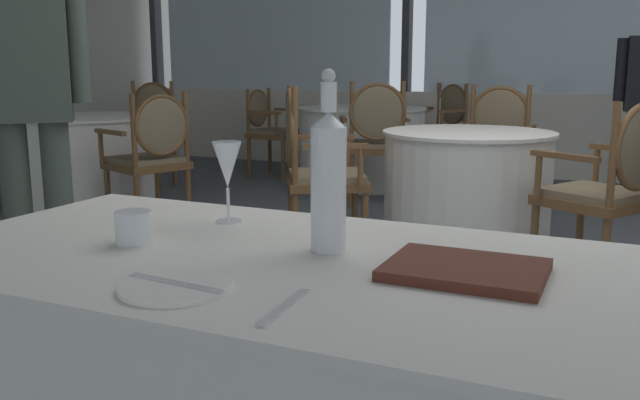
{
  "coord_description": "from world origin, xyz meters",
  "views": [
    {
      "loc": [
        0.6,
        -3.04,
        1.11
      ],
      "look_at": [
        0.01,
        -1.77,
        0.84
      ],
      "focal_mm": 38.18,
      "sensor_mm": 36.0,
      "label": 1
    }
  ],
  "objects_px": {
    "dining_chair_3_0": "(269,125)",
    "dining_chair_3_2": "(443,122)",
    "side_plate": "(175,286)",
    "dining_chair_1_0": "(148,126)",
    "water_tumbler": "(134,227)",
    "dining_chair_3_1": "(375,134)",
    "menu_book": "(465,270)",
    "water_bottle": "(328,178)",
    "dining_chair_0_2": "(496,142)",
    "diner_person_0": "(29,88)",
    "wine_glass": "(227,167)",
    "dining_chair_1_2": "(153,150)",
    "dining_chair_0_0": "(311,159)",
    "dining_chair_0_1": "(612,180)"
  },
  "relations": [
    {
      "from": "dining_chair_0_2",
      "to": "dining_chair_3_2",
      "type": "bearing_deg",
      "value": -155.66
    },
    {
      "from": "water_tumbler",
      "to": "dining_chair_1_0",
      "type": "height_order",
      "value": "dining_chair_1_0"
    },
    {
      "from": "dining_chair_3_0",
      "to": "dining_chair_3_2",
      "type": "relative_size",
      "value": 0.95
    },
    {
      "from": "menu_book",
      "to": "diner_person_0",
      "type": "bearing_deg",
      "value": 154.44
    },
    {
      "from": "dining_chair_0_2",
      "to": "dining_chair_3_0",
      "type": "xyz_separation_m",
      "value": [
        -2.49,
        1.12,
        -0.05
      ]
    },
    {
      "from": "dining_chair_1_2",
      "to": "dining_chair_3_1",
      "type": "xyz_separation_m",
      "value": [
        1.11,
        1.41,
        0.03
      ]
    },
    {
      "from": "dining_chair_0_0",
      "to": "water_tumbler",
      "type": "bearing_deg",
      "value": -103.62
    },
    {
      "from": "dining_chair_1_2",
      "to": "dining_chair_3_2",
      "type": "relative_size",
      "value": 1.0
    },
    {
      "from": "menu_book",
      "to": "dining_chair_3_1",
      "type": "relative_size",
      "value": 0.28
    },
    {
      "from": "menu_book",
      "to": "dining_chair_0_1",
      "type": "xyz_separation_m",
      "value": [
        0.2,
        2.39,
        -0.18
      ]
    },
    {
      "from": "side_plate",
      "to": "dining_chair_1_0",
      "type": "distance_m",
      "value": 5.36
    },
    {
      "from": "dining_chair_1_0",
      "to": "dining_chair_3_0",
      "type": "distance_m",
      "value": 1.26
    },
    {
      "from": "water_tumbler",
      "to": "menu_book",
      "type": "bearing_deg",
      "value": 5.53
    },
    {
      "from": "dining_chair_1_2",
      "to": "dining_chair_3_0",
      "type": "bearing_deg",
      "value": -59.9
    },
    {
      "from": "menu_book",
      "to": "dining_chair_3_0",
      "type": "distance_m",
      "value": 5.82
    },
    {
      "from": "water_tumbler",
      "to": "diner_person_0",
      "type": "xyz_separation_m",
      "value": [
        -1.51,
        1.14,
        0.25
      ]
    },
    {
      "from": "dining_chair_0_0",
      "to": "dining_chair_0_1",
      "type": "distance_m",
      "value": 1.63
    },
    {
      "from": "wine_glass",
      "to": "dining_chair_3_0",
      "type": "distance_m",
      "value": 5.35
    },
    {
      "from": "dining_chair_0_0",
      "to": "dining_chair_0_2",
      "type": "xyz_separation_m",
      "value": [
        0.81,
        1.42,
        -0.0
      ]
    },
    {
      "from": "dining_chair_0_2",
      "to": "diner_person_0",
      "type": "distance_m",
      "value": 3.19
    },
    {
      "from": "wine_glass",
      "to": "dining_chair_3_1",
      "type": "xyz_separation_m",
      "value": [
        -0.97,
        3.74,
        -0.29
      ]
    },
    {
      "from": "dining_chair_3_0",
      "to": "diner_person_0",
      "type": "height_order",
      "value": "diner_person_0"
    },
    {
      "from": "side_plate",
      "to": "menu_book",
      "type": "relative_size",
      "value": 0.69
    },
    {
      "from": "dining_chair_0_0",
      "to": "dining_chair_1_0",
      "type": "xyz_separation_m",
      "value": [
        -2.38,
        1.5,
        -0.01
      ]
    },
    {
      "from": "water_bottle",
      "to": "dining_chair_0_0",
      "type": "height_order",
      "value": "water_bottle"
    },
    {
      "from": "water_tumbler",
      "to": "dining_chair_3_1",
      "type": "xyz_separation_m",
      "value": [
        -0.89,
        4.0,
        -0.18
      ]
    },
    {
      "from": "menu_book",
      "to": "water_bottle",
      "type": "bearing_deg",
      "value": 170.06
    },
    {
      "from": "water_tumbler",
      "to": "dining_chair_0_1",
      "type": "xyz_separation_m",
      "value": [
        0.91,
        2.46,
        -0.21
      ]
    },
    {
      "from": "dining_chair_1_2",
      "to": "dining_chair_3_0",
      "type": "xyz_separation_m",
      "value": [
        -0.4,
        2.39,
        -0.03
      ]
    },
    {
      "from": "water_tumbler",
      "to": "dining_chair_3_1",
      "type": "relative_size",
      "value": 0.08
    },
    {
      "from": "side_plate",
      "to": "dining_chair_0_2",
      "type": "bearing_deg",
      "value": 92.58
    },
    {
      "from": "dining_chair_0_0",
      "to": "dining_chair_3_0",
      "type": "xyz_separation_m",
      "value": [
        -1.67,
        2.54,
        -0.05
      ]
    },
    {
      "from": "water_tumbler",
      "to": "dining_chair_1_0",
      "type": "bearing_deg",
      "value": 128.21
    },
    {
      "from": "dining_chair_3_0",
      "to": "dining_chair_3_1",
      "type": "bearing_deg",
      "value": -30.19
    },
    {
      "from": "dining_chair_3_0",
      "to": "menu_book",
      "type": "bearing_deg",
      "value": -54.79
    },
    {
      "from": "menu_book",
      "to": "dining_chair_0_0",
      "type": "height_order",
      "value": "dining_chair_0_0"
    },
    {
      "from": "wine_glass",
      "to": "dining_chair_3_0",
      "type": "bearing_deg",
      "value": 117.67
    },
    {
      "from": "dining_chair_0_0",
      "to": "dining_chair_1_0",
      "type": "distance_m",
      "value": 2.81
    },
    {
      "from": "water_tumbler",
      "to": "dining_chair_3_1",
      "type": "bearing_deg",
      "value": 102.55
    },
    {
      "from": "side_plate",
      "to": "menu_book",
      "type": "xyz_separation_m",
      "value": [
        0.44,
        0.29,
        0.01
      ]
    },
    {
      "from": "water_bottle",
      "to": "dining_chair_1_0",
      "type": "height_order",
      "value": "water_bottle"
    },
    {
      "from": "menu_book",
      "to": "dining_chair_3_2",
      "type": "height_order",
      "value": "dining_chair_3_2"
    },
    {
      "from": "water_tumbler",
      "to": "dining_chair_3_0",
      "type": "bearing_deg",
      "value": 115.71
    },
    {
      "from": "dining_chair_0_1",
      "to": "dining_chair_1_0",
      "type": "bearing_deg",
      "value": 9.42
    },
    {
      "from": "dining_chair_0_2",
      "to": "dining_chair_3_2",
      "type": "distance_m",
      "value": 2.14
    },
    {
      "from": "wine_glass",
      "to": "dining_chair_1_2",
      "type": "bearing_deg",
      "value": 131.62
    },
    {
      "from": "side_plate",
      "to": "dining_chair_1_0",
      "type": "height_order",
      "value": "dining_chair_1_0"
    },
    {
      "from": "side_plate",
      "to": "diner_person_0",
      "type": "xyz_separation_m",
      "value": [
        -1.78,
        1.36,
        0.28
      ]
    },
    {
      "from": "water_tumbler",
      "to": "water_bottle",
      "type": "bearing_deg",
      "value": 16.61
    },
    {
      "from": "wine_glass",
      "to": "diner_person_0",
      "type": "relative_size",
      "value": 0.11
    }
  ]
}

